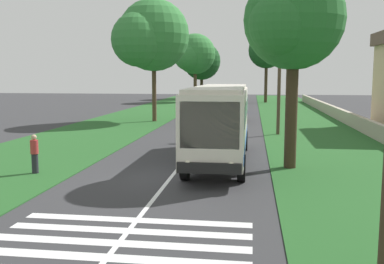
% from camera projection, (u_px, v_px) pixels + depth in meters
% --- Properties ---
extents(ground, '(160.00, 160.00, 0.00)m').
position_uv_depth(ground, '(170.00, 178.00, 18.21)').
color(ground, '#333335').
extents(grass_verge_left, '(120.00, 8.00, 0.04)m').
position_uv_depth(grass_verge_left, '(103.00, 130.00, 34.04)').
color(grass_verge_left, '#235623').
rests_on(grass_verge_left, ground).
extents(grass_verge_right, '(120.00, 8.00, 0.04)m').
position_uv_depth(grass_verge_right, '(319.00, 134.00, 31.83)').
color(grass_verge_right, '#235623').
rests_on(grass_verge_right, ground).
extents(centre_line, '(110.00, 0.16, 0.01)m').
position_uv_depth(centre_line, '(207.00, 132.00, 32.94)').
color(centre_line, silver).
rests_on(centre_line, ground).
extents(coach_bus, '(11.16, 2.62, 3.73)m').
position_uv_depth(coach_bus, '(220.00, 119.00, 21.37)').
color(coach_bus, silver).
rests_on(coach_bus, ground).
extents(zebra_crossing, '(4.05, 6.80, 0.01)m').
position_uv_depth(zebra_crossing, '(119.00, 243.00, 11.15)').
color(zebra_crossing, silver).
rests_on(zebra_crossing, ground).
extents(trailing_car_0, '(4.30, 1.78, 1.43)m').
position_uv_depth(trailing_car_0, '(237.00, 114.00, 40.64)').
color(trailing_car_0, black).
rests_on(trailing_car_0, ground).
extents(trailing_car_1, '(4.30, 1.78, 1.43)m').
position_uv_depth(trailing_car_1, '(237.00, 107.00, 49.77)').
color(trailing_car_1, navy).
rests_on(trailing_car_1, ground).
extents(trailing_car_2, '(4.30, 1.78, 1.43)m').
position_uv_depth(trailing_car_2, '(215.00, 102.00, 59.50)').
color(trailing_car_2, '#145933').
rests_on(trailing_car_2, ground).
extents(trailing_car_3, '(4.30, 1.78, 1.43)m').
position_uv_depth(trailing_car_3, '(219.00, 99.00, 66.24)').
color(trailing_car_3, navy).
rests_on(trailing_car_3, ground).
extents(roadside_tree_left_0, '(7.99, 6.74, 10.09)m').
position_uv_depth(roadside_tree_left_0, '(201.00, 62.00, 78.48)').
color(roadside_tree_left_0, '#3D2D1E').
rests_on(roadside_tree_left_0, grass_verge_left).
extents(roadside_tree_left_1, '(7.59, 6.40, 10.76)m').
position_uv_depth(roadside_tree_left_1, '(194.00, 55.00, 69.19)').
color(roadside_tree_left_1, '#4C3826').
rests_on(roadside_tree_left_1, grass_verge_left).
extents(roadside_tree_left_2, '(7.93, 6.60, 11.04)m').
position_uv_depth(roadside_tree_left_2, '(151.00, 37.00, 39.25)').
color(roadside_tree_left_2, '#4C3826').
rests_on(roadside_tree_left_2, grass_verge_left).
extents(roadside_tree_right_0, '(5.00, 4.45, 8.90)m').
position_uv_depth(roadside_tree_right_0, '(292.00, 23.00, 19.29)').
color(roadside_tree_right_0, '#3D2D1E').
rests_on(roadside_tree_right_0, grass_verge_right).
extents(roadside_tree_right_2, '(6.76, 5.54, 10.78)m').
position_uv_depth(roadside_tree_right_2, '(266.00, 51.00, 66.99)').
color(roadside_tree_right_2, '#3D2D1E').
rests_on(roadside_tree_right_2, grass_verge_right).
extents(utility_pole, '(0.24, 1.40, 8.30)m').
position_uv_depth(utility_pole, '(279.00, 74.00, 30.84)').
color(utility_pole, '#473828').
rests_on(utility_pole, grass_verge_right).
extents(roadside_wall, '(70.00, 0.40, 1.08)m').
position_uv_depth(roadside_wall, '(352.00, 120.00, 36.21)').
color(roadside_wall, '#B2A893').
rests_on(roadside_wall, grass_verge_right).
extents(pedestrian, '(0.34, 0.34, 1.69)m').
position_uv_depth(pedestrian, '(35.00, 153.00, 18.86)').
color(pedestrian, '#26262D').
rests_on(pedestrian, grass_verge_left).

